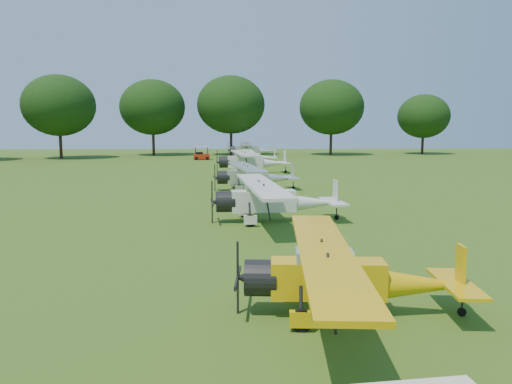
{
  "coord_description": "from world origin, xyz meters",
  "views": [
    {
      "loc": [
        -1.69,
        -25.52,
        4.52
      ],
      "look_at": [
        -0.63,
        -1.56,
        1.4
      ],
      "focal_mm": 35.0,
      "sensor_mm": 36.0,
      "label": 1
    }
  ],
  "objects_px": {
    "aircraft_6": "(252,156)",
    "golf_cart": "(201,155)",
    "aircraft_2": "(345,273)",
    "aircraft_4": "(253,175)",
    "aircraft_5": "(250,160)",
    "aircraft_3": "(273,197)",
    "aircraft_7": "(250,149)"
  },
  "relations": [
    {
      "from": "aircraft_4",
      "to": "golf_cart",
      "type": "xyz_separation_m",
      "value": [
        -5.97,
        34.33,
        -0.49
      ]
    },
    {
      "from": "aircraft_7",
      "to": "golf_cart",
      "type": "height_order",
      "value": "aircraft_7"
    },
    {
      "from": "golf_cart",
      "to": "aircraft_6",
      "type": "bearing_deg",
      "value": -59.29
    },
    {
      "from": "aircraft_2",
      "to": "aircraft_5",
      "type": "distance_m",
      "value": 37.66
    },
    {
      "from": "aircraft_6",
      "to": "aircraft_5",
      "type": "bearing_deg",
      "value": -94.22
    },
    {
      "from": "aircraft_3",
      "to": "golf_cart",
      "type": "bearing_deg",
      "value": 92.76
    },
    {
      "from": "aircraft_3",
      "to": "aircraft_7",
      "type": "xyz_separation_m",
      "value": [
        0.62,
        51.05,
        0.17
      ]
    },
    {
      "from": "aircraft_3",
      "to": "aircraft_6",
      "type": "height_order",
      "value": "aircraft_3"
    },
    {
      "from": "aircraft_3",
      "to": "aircraft_4",
      "type": "xyz_separation_m",
      "value": [
        -0.49,
        12.23,
        -0.06
      ]
    },
    {
      "from": "golf_cart",
      "to": "aircraft_5",
      "type": "bearing_deg",
      "value": -80.81
    },
    {
      "from": "aircraft_2",
      "to": "golf_cart",
      "type": "xyz_separation_m",
      "value": [
        -7.25,
        58.71,
        -0.42
      ]
    },
    {
      "from": "aircraft_4",
      "to": "golf_cart",
      "type": "height_order",
      "value": "aircraft_4"
    },
    {
      "from": "aircraft_5",
      "to": "aircraft_6",
      "type": "relative_size",
      "value": 1.26
    },
    {
      "from": "aircraft_5",
      "to": "aircraft_6",
      "type": "xyz_separation_m",
      "value": [
        0.66,
        12.26,
        -0.27
      ]
    },
    {
      "from": "aircraft_5",
      "to": "aircraft_7",
      "type": "xyz_separation_m",
      "value": [
        0.86,
        25.55,
        0.03
      ]
    },
    {
      "from": "aircraft_4",
      "to": "aircraft_6",
      "type": "xyz_separation_m",
      "value": [
        0.9,
        25.52,
        -0.06
      ]
    },
    {
      "from": "aircraft_6",
      "to": "golf_cart",
      "type": "distance_m",
      "value": 11.18
    },
    {
      "from": "aircraft_2",
      "to": "aircraft_3",
      "type": "relative_size",
      "value": 0.89
    },
    {
      "from": "aircraft_4",
      "to": "aircraft_6",
      "type": "height_order",
      "value": "aircraft_4"
    },
    {
      "from": "aircraft_4",
      "to": "golf_cart",
      "type": "bearing_deg",
      "value": 91.94
    },
    {
      "from": "aircraft_6",
      "to": "aircraft_2",
      "type": "bearing_deg",
      "value": -90.72
    },
    {
      "from": "aircraft_2",
      "to": "golf_cart",
      "type": "distance_m",
      "value": 59.16
    },
    {
      "from": "aircraft_4",
      "to": "aircraft_5",
      "type": "height_order",
      "value": "aircraft_5"
    },
    {
      "from": "aircraft_3",
      "to": "aircraft_5",
      "type": "distance_m",
      "value": 25.5
    },
    {
      "from": "aircraft_2",
      "to": "aircraft_4",
      "type": "distance_m",
      "value": 24.41
    },
    {
      "from": "aircraft_5",
      "to": "aircraft_6",
      "type": "height_order",
      "value": "aircraft_5"
    },
    {
      "from": "golf_cart",
      "to": "aircraft_4",
      "type": "bearing_deg",
      "value": -87.37
    },
    {
      "from": "aircraft_6",
      "to": "aircraft_3",
      "type": "bearing_deg",
      "value": -91.78
    },
    {
      "from": "aircraft_5",
      "to": "aircraft_7",
      "type": "relative_size",
      "value": 0.99
    },
    {
      "from": "aircraft_2",
      "to": "aircraft_4",
      "type": "height_order",
      "value": "aircraft_4"
    },
    {
      "from": "aircraft_6",
      "to": "aircraft_7",
      "type": "height_order",
      "value": "aircraft_7"
    },
    {
      "from": "aircraft_2",
      "to": "aircraft_7",
      "type": "bearing_deg",
      "value": 94.78
    }
  ]
}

